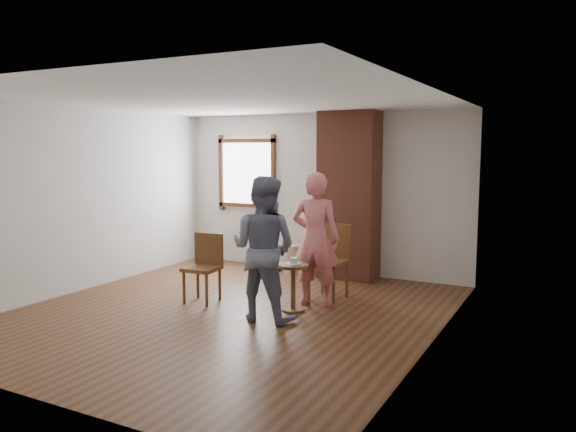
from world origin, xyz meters
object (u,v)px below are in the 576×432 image
(side_table, at_px, (293,280))
(dining_chair_left, at_px, (205,263))
(stoneware_crock, at_px, (294,259))
(man, at_px, (263,249))
(dining_chair_right, at_px, (331,257))
(person_pink, at_px, (316,239))

(side_table, bearing_deg, dining_chair_left, -174.77)
(stoneware_crock, relative_size, man, 0.27)
(dining_chair_right, relative_size, man, 0.59)
(dining_chair_right, bearing_deg, stoneware_crock, 141.30)
(dining_chair_right, distance_m, man, 1.37)
(stoneware_crock, distance_m, side_table, 2.19)
(stoneware_crock, distance_m, person_pink, 2.02)
(dining_chair_left, relative_size, dining_chair_right, 0.90)
(stoneware_crock, bearing_deg, man, -71.16)
(stoneware_crock, xyz_separation_m, man, (0.82, -2.42, 0.62))
(stoneware_crock, bearing_deg, side_table, -63.34)
(dining_chair_right, bearing_deg, man, -97.36)
(dining_chair_left, relative_size, man, 0.53)
(dining_chair_right, xyz_separation_m, person_pink, (-0.02, -0.45, 0.31))
(stoneware_crock, relative_size, person_pink, 0.27)
(dining_chair_left, bearing_deg, person_pink, 14.65)
(dining_chair_left, distance_m, person_pink, 1.53)
(side_table, relative_size, man, 0.35)
(dining_chair_right, relative_size, side_table, 1.67)
(dining_chair_right, distance_m, side_table, 0.87)
(dining_chair_right, bearing_deg, dining_chair_left, -140.16)
(side_table, bearing_deg, person_pink, 71.86)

